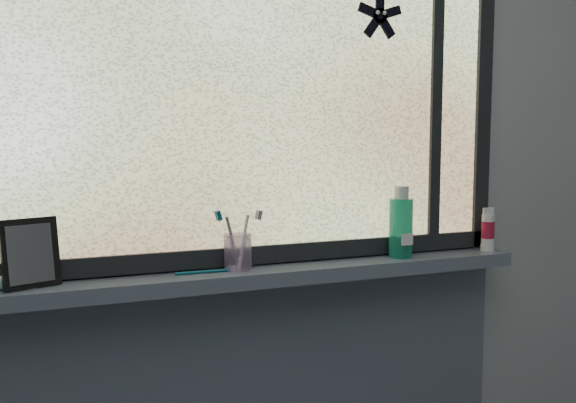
{
  "coord_description": "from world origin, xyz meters",
  "views": [
    {
      "loc": [
        -0.55,
        -0.38,
        1.38
      ],
      "look_at": [
        0.03,
        1.05,
        1.22
      ],
      "focal_mm": 40.0,
      "sensor_mm": 36.0,
      "label": 1
    }
  ],
  "objects_px": {
    "mouthwash_bottle": "(401,222)",
    "cream_tube": "(488,228)",
    "vanity_mirror": "(30,253)",
    "toothbrush_cup": "(238,252)"
  },
  "relations": [
    {
      "from": "toothbrush_cup",
      "to": "cream_tube",
      "type": "bearing_deg",
      "value": -1.36
    },
    {
      "from": "toothbrush_cup",
      "to": "mouthwash_bottle",
      "type": "bearing_deg",
      "value": -0.96
    },
    {
      "from": "mouthwash_bottle",
      "to": "cream_tube",
      "type": "relative_size",
      "value": 1.8
    },
    {
      "from": "mouthwash_bottle",
      "to": "cream_tube",
      "type": "xyz_separation_m",
      "value": [
        0.31,
        -0.01,
        -0.03
      ]
    },
    {
      "from": "vanity_mirror",
      "to": "toothbrush_cup",
      "type": "distance_m",
      "value": 0.52
    },
    {
      "from": "mouthwash_bottle",
      "to": "cream_tube",
      "type": "distance_m",
      "value": 0.31
    },
    {
      "from": "vanity_mirror",
      "to": "cream_tube",
      "type": "height_order",
      "value": "vanity_mirror"
    },
    {
      "from": "vanity_mirror",
      "to": "cream_tube",
      "type": "bearing_deg",
      "value": -19.09
    },
    {
      "from": "vanity_mirror",
      "to": "mouthwash_bottle",
      "type": "bearing_deg",
      "value": -18.62
    },
    {
      "from": "cream_tube",
      "to": "vanity_mirror",
      "type": "bearing_deg",
      "value": 179.53
    }
  ]
}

